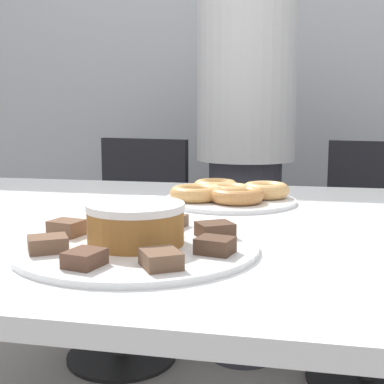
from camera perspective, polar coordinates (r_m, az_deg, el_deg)
wall_back at (r=2.71m, az=7.34°, el=15.24°), size 8.00×0.05×2.60m
table at (r=1.11m, az=-0.00°, el=-6.78°), size 1.79×1.09×0.77m
person_standing at (r=2.08m, az=5.69°, el=4.61°), size 0.38×0.38×1.61m
office_chair_left at (r=2.19m, az=-6.88°, el=-6.75°), size 0.52×0.52×0.87m
office_chair_right at (r=2.10m, az=18.75°, el=-7.86°), size 0.52×0.52×0.87m
plate_cake at (r=0.87m, az=-5.98°, el=-5.83°), size 0.39×0.39×0.01m
plate_donuts at (r=1.30m, az=3.98°, el=-0.91°), size 0.32×0.32×0.01m
frosted_cake at (r=0.86m, az=-6.02°, el=-3.35°), size 0.16×0.16×0.07m
lamington_0 at (r=0.99m, az=-7.95°, el=-3.06°), size 0.07×0.07×0.02m
lamington_1 at (r=0.94m, az=-13.23°, el=-3.74°), size 0.06×0.06×0.03m
lamington_2 at (r=0.84m, az=-15.13°, el=-5.36°), size 0.07×0.07×0.02m
lamington_3 at (r=0.75m, az=-11.38°, el=-6.95°), size 0.06×0.06×0.02m
lamington_4 at (r=0.74m, az=-3.35°, el=-7.14°), size 0.07×0.08×0.02m
lamington_5 at (r=0.80m, az=2.48°, el=-5.72°), size 0.06×0.06×0.02m
lamington_6 at (r=0.91m, az=2.46°, el=-4.04°), size 0.08×0.07×0.02m
lamington_7 at (r=0.98m, az=-1.89°, el=-3.12°), size 0.05×0.05×0.02m
donut_0 at (r=1.29m, az=3.99°, el=0.06°), size 0.11×0.11×0.03m
donut_1 at (r=1.27m, az=0.41°, el=-0.10°), size 0.12×0.12×0.03m
donut_2 at (r=1.24m, az=4.81°, el=-0.34°), size 0.13×0.13×0.03m
donut_3 at (r=1.32m, az=7.84°, el=0.20°), size 0.12×0.12×0.04m
donut_4 at (r=1.37m, az=2.63°, el=0.58°), size 0.11×0.11×0.03m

